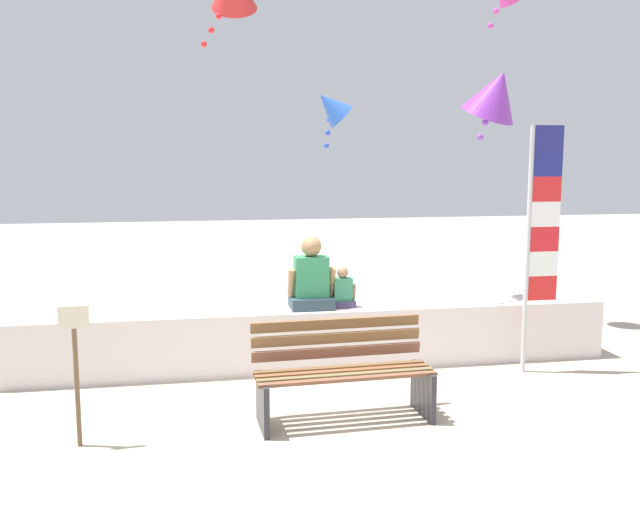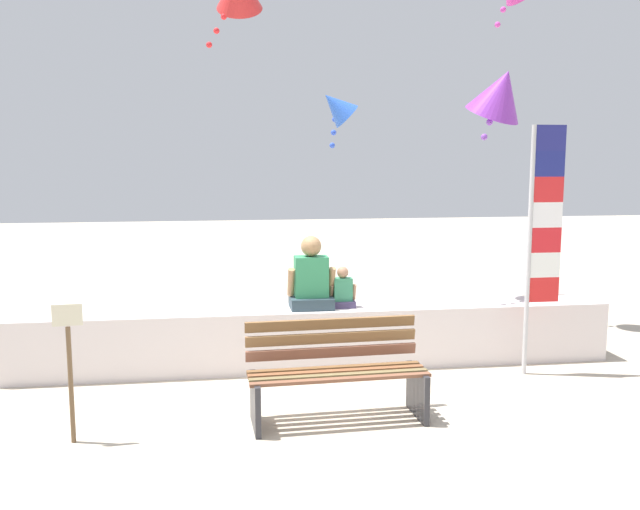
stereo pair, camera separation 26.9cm
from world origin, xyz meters
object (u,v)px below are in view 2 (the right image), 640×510
(kite_blue, at_px, (336,106))
(sign_post, at_px, (70,361))
(person_adult, at_px, (311,280))
(park_bench, at_px, (336,374))
(flag_banner, at_px, (540,230))
(person_child, at_px, (343,291))
(kite_purple, at_px, (500,93))

(kite_blue, xyz_separation_m, sign_post, (-2.88, -3.89, -2.37))
(person_adult, bearing_deg, park_bench, -89.29)
(person_adult, relative_size, flag_banner, 0.30)
(flag_banner, xyz_separation_m, sign_post, (-4.66, -1.20, -0.89))
(person_adult, distance_m, kite_blue, 3.01)
(person_adult, height_order, flag_banner, flag_banner)
(person_adult, height_order, person_child, person_adult)
(park_bench, height_order, person_adult, person_adult)
(park_bench, xyz_separation_m, kite_blue, (0.61, 3.68, 2.66))
(person_child, bearing_deg, kite_purple, 19.07)
(person_child, xyz_separation_m, sign_post, (-2.61, -1.80, -0.16))
(flag_banner, height_order, sign_post, flag_banner)
(flag_banner, bearing_deg, kite_blue, 123.39)
(flag_banner, height_order, kite_purple, kite_purple)
(person_adult, xyz_separation_m, flag_banner, (2.41, -0.61, 0.60))
(park_bench, bearing_deg, kite_blue, 80.55)
(park_bench, distance_m, flag_banner, 2.84)
(person_child, relative_size, sign_post, 0.39)
(flag_banner, distance_m, kite_blue, 3.55)
(person_child, xyz_separation_m, kite_blue, (0.27, 2.09, 2.21))
(park_bench, bearing_deg, person_adult, 90.71)
(kite_blue, height_order, sign_post, kite_blue)
(sign_post, bearing_deg, person_child, 34.63)
(park_bench, relative_size, flag_banner, 0.60)
(kite_purple, bearing_deg, sign_post, -151.76)
(person_child, bearing_deg, sign_post, -145.37)
(person_adult, xyz_separation_m, sign_post, (-2.25, -1.80, -0.30))
(kite_blue, bearing_deg, flag_banner, -56.61)
(park_bench, relative_size, person_adult, 2.00)
(person_child, height_order, kite_purple, kite_purple)
(person_adult, distance_m, sign_post, 2.90)
(park_bench, xyz_separation_m, flag_banner, (2.39, 0.99, 1.18))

